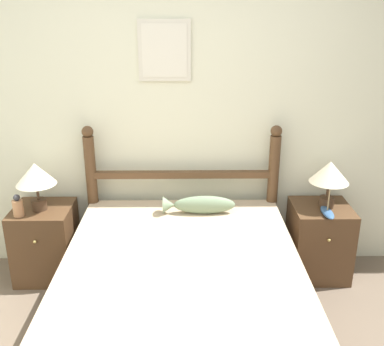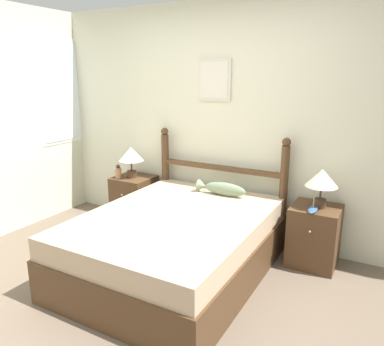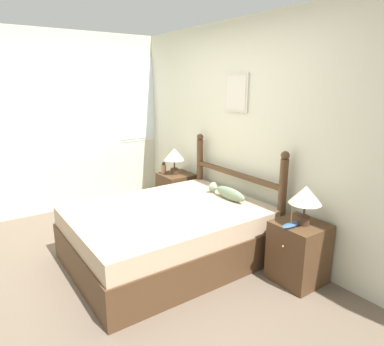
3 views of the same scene
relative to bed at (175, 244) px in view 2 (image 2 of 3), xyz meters
name	(u,v)px [view 2 (image 2 of 3)]	position (x,y,z in m)	size (l,w,h in m)	color
ground_plane	(126,307)	(-0.06, -0.66, -0.28)	(16.00, 16.00, 0.00)	brown
wall_back	(221,123)	(-0.06, 1.07, 0.99)	(6.40, 0.08, 2.55)	beige
bed	(175,244)	(0.00, 0.00, 0.00)	(1.51, 1.98, 0.57)	#4C331E
headboard	(220,182)	(0.00, 0.95, 0.36)	(1.52, 0.09, 1.19)	#4C331E
nightstand_left	(135,200)	(-1.08, 0.79, 0.01)	(0.44, 0.46, 0.59)	#4C331E
nightstand_right	(314,236)	(1.08, 0.79, 0.01)	(0.44, 0.46, 0.59)	#4C331E
table_lamp_left	(131,155)	(-1.08, 0.77, 0.57)	(0.29, 0.29, 0.37)	#422D1E
table_lamp_right	(322,180)	(1.10, 0.79, 0.57)	(0.29, 0.29, 0.37)	#422D1E
bottle	(118,172)	(-1.20, 0.66, 0.38)	(0.08, 0.08, 0.17)	tan
model_boat	(313,209)	(1.07, 0.66, 0.32)	(0.08, 0.23, 0.20)	#335684
fish_pillow	(221,189)	(0.12, 0.72, 0.36)	(0.54, 0.13, 0.14)	gray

